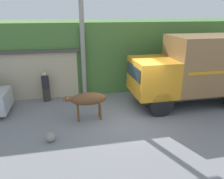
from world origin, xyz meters
The scene contains 8 objects.
ground_plane centered at (0.00, 0.00, 0.00)m, with size 60.00×60.00×0.00m, color gray.
hillside_embankment centered at (0.00, 5.82, 1.99)m, with size 32.00×5.07×3.98m.
building_backdrop centered at (-4.36, 4.42, 1.35)m, with size 4.63×2.70×2.66m.
cargo_truck centered at (3.67, 0.91, 1.87)m, with size 6.31×2.36×3.45m.
brown_cow centered at (-1.96, 0.25, 0.95)m, with size 1.87×0.56×1.25m.
pedestrian_on_hill centered at (-3.90, 2.79, 0.86)m, with size 0.51×0.51×1.59m.
utility_pole centered at (-1.86, 3.09, 3.34)m, with size 0.90×0.25×6.46m.
roadside_rock centered at (-3.50, -1.23, 0.18)m, with size 0.36×0.36×0.36m.
Camera 1 is at (-2.71, -8.49, 4.53)m, focal length 35.00 mm.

